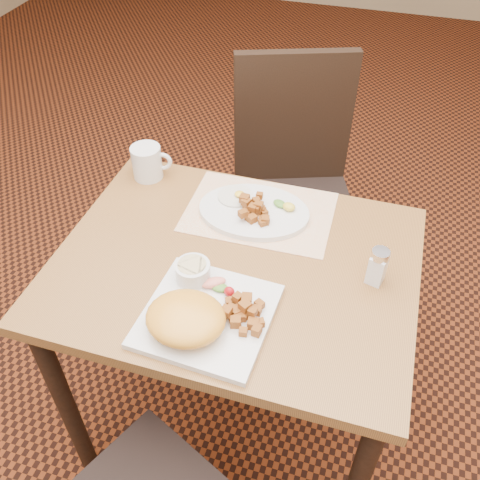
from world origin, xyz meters
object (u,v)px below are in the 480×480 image
object	(u,v)px
table	(235,291)
coffee_mug	(148,162)
chair_far	(294,179)
salt_shaker	(378,266)
plate_square	(207,316)
plate_oval	(254,211)

from	to	relation	value
table	coffee_mug	world-z (taller)	coffee_mug
chair_far	salt_shaker	size ratio (longest dim) A/B	9.70
plate_square	coffee_mug	distance (m)	0.58
salt_shaker	coffee_mug	xyz separation A→B (m)	(-0.69, 0.23, -0.00)
coffee_mug	plate_square	bearing A→B (deg)	-52.94
plate_oval	coffee_mug	xyz separation A→B (m)	(-0.35, 0.08, 0.04)
plate_oval	chair_far	bearing A→B (deg)	87.55
chair_far	coffee_mug	distance (m)	0.60
plate_square	chair_far	bearing A→B (deg)	88.55
chair_far	salt_shaker	bearing A→B (deg)	97.25
salt_shaker	table	bearing A→B (deg)	-174.01
table	chair_far	xyz separation A→B (m)	(0.02, 0.66, -0.10)
salt_shaker	chair_far	bearing A→B (deg)	117.42
salt_shaker	coffee_mug	distance (m)	0.73
plate_oval	table	bearing A→B (deg)	-88.77
salt_shaker	plate_oval	bearing A→B (deg)	155.98
plate_square	salt_shaker	bearing A→B (deg)	32.92
plate_square	plate_oval	distance (m)	0.38
plate_square	coffee_mug	size ratio (longest dim) A/B	2.39
chair_far	plate_square	bearing A→B (deg)	68.38
plate_oval	salt_shaker	bearing A→B (deg)	-24.02
table	plate_oval	xyz separation A→B (m)	(-0.00, 0.19, 0.12)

